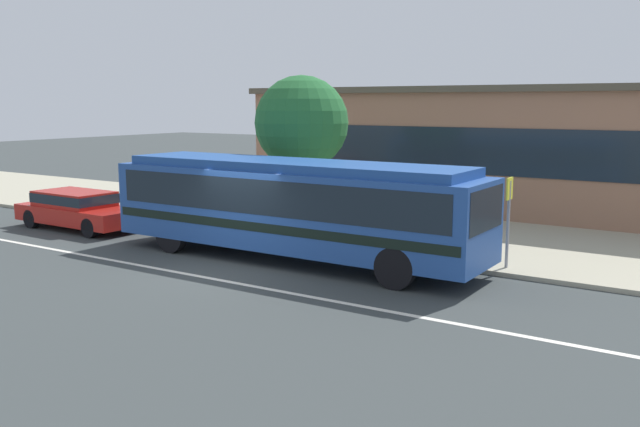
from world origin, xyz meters
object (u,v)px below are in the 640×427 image
(bus_stop_sign, at_px, (509,210))
(sedan_behind_bus, at_px, (78,208))
(pedestrian_waiting_near_sign, at_px, (308,204))
(street_tree_near_stop, at_px, (301,123))
(transit_bus, at_px, (292,203))

(bus_stop_sign, bearing_deg, sedan_behind_bus, -171.93)
(pedestrian_waiting_near_sign, bearing_deg, bus_stop_sign, -8.13)
(pedestrian_waiting_near_sign, relative_size, street_tree_near_stop, 0.34)
(transit_bus, distance_m, street_tree_near_stop, 4.46)
(sedan_behind_bus, height_order, bus_stop_sign, bus_stop_sign)
(sedan_behind_bus, xyz_separation_m, bus_stop_sign, (14.27, 2.02, 0.88))
(sedan_behind_bus, xyz_separation_m, pedestrian_waiting_near_sign, (7.49, 2.99, 0.38))
(transit_bus, relative_size, street_tree_near_stop, 2.17)
(street_tree_near_stop, bearing_deg, pedestrian_waiting_near_sign, -41.91)
(sedan_behind_bus, bearing_deg, bus_stop_sign, 8.07)
(transit_bus, height_order, street_tree_near_stop, street_tree_near_stop)
(sedan_behind_bus, bearing_deg, pedestrian_waiting_near_sign, 21.76)
(bus_stop_sign, distance_m, street_tree_near_stop, 7.79)
(pedestrian_waiting_near_sign, distance_m, bus_stop_sign, 6.86)
(sedan_behind_bus, distance_m, pedestrian_waiting_near_sign, 8.08)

